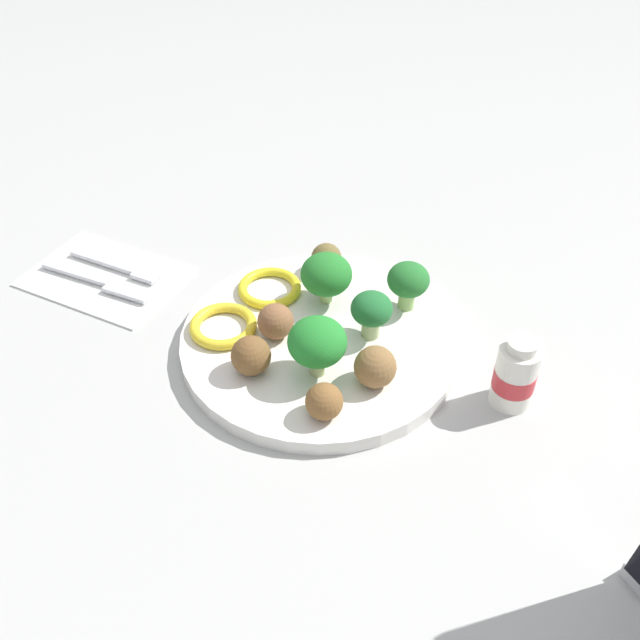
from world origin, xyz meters
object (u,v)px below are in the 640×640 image
object	(u,v)px
plate	(320,341)
meatball_back_right	(251,356)
meatball_front_left	(276,321)
knife	(99,283)
broccoli_floret_center	(326,275)
broccoli_floret_front_left	(372,311)
meatball_front_right	(375,367)
pepper_ring_mid_left	(223,326)
broccoli_floret_far_rim	(317,342)
napkin	(105,276)
fork	(120,266)
pepper_ring_back_left	(270,288)
meatball_center	(326,258)
broccoli_floret_back_right	(408,281)
meatball_mid_left	(324,401)
yogurt_bottle	(515,376)

from	to	relation	value
plate	meatball_back_right	xyz separation A→B (m)	(-0.04, -0.07, 0.03)
meatball_front_left	knife	distance (m)	0.23
broccoli_floret_center	meatball_front_left	bearing A→B (deg)	-109.61
broccoli_floret_front_left	meatball_front_right	bearing A→B (deg)	-66.96
pepper_ring_mid_left	broccoli_floret_center	bearing A→B (deg)	47.19
broccoli_floret_far_rim	knife	xyz separation A→B (m)	(-0.28, 0.04, -0.05)
meatball_front_left	napkin	bearing A→B (deg)	172.73
meatball_front_right	fork	xyz separation A→B (m)	(-0.33, 0.07, -0.03)
plate	napkin	size ratio (longest dim) A/B	1.65
meatball_back_right	meatball_front_left	xyz separation A→B (m)	(-0.00, 0.05, -0.00)
pepper_ring_back_left	plate	bearing A→B (deg)	-29.73
broccoli_floret_center	napkin	xyz separation A→B (m)	(-0.25, -0.04, -0.05)
pepper_ring_mid_left	fork	bearing A→B (deg)	160.31
pepper_ring_mid_left	fork	size ratio (longest dim) A/B	0.57
plate	napkin	bearing A→B (deg)	177.37
meatball_center	broccoli_floret_far_rim	bearing A→B (deg)	-70.64
meatball_front_right	fork	distance (m)	0.34
napkin	plate	bearing A→B (deg)	-2.63
meatball_back_right	pepper_ring_mid_left	xyz separation A→B (m)	(-0.05, 0.04, -0.01)
broccoli_floret_far_rim	fork	distance (m)	0.29
broccoli_floret_center	knife	bearing A→B (deg)	-166.57
broccoli_floret_back_right	broccoli_floret_far_rim	world-z (taller)	broccoli_floret_far_rim
meatball_mid_left	napkin	size ratio (longest dim) A/B	0.20
plate	meatball_center	size ratio (longest dim) A/B	8.23
broccoli_floret_front_left	napkin	world-z (taller)	broccoli_floret_front_left
napkin	meatball_center	bearing A→B (deg)	20.87
pepper_ring_mid_left	pepper_ring_back_left	world-z (taller)	same
meatball_back_right	meatball_mid_left	size ratio (longest dim) A/B	1.13
meatball_front_right	broccoli_floret_center	bearing A→B (deg)	132.72
meatball_back_right	fork	xyz separation A→B (m)	(-0.22, 0.10, -0.03)
broccoli_floret_center	fork	size ratio (longest dim) A/B	0.46
broccoli_floret_center	meatball_front_left	world-z (taller)	broccoli_floret_center
broccoli_floret_far_rim	fork	world-z (taller)	broccoli_floret_far_rim
meatball_mid_left	napkin	world-z (taller)	meatball_mid_left
broccoli_floret_center	meatball_back_right	world-z (taller)	broccoli_floret_center
broccoli_floret_front_left	yogurt_bottle	bearing A→B (deg)	-8.40
broccoli_floret_back_right	meatball_center	bearing A→B (deg)	165.59
meatball_front_right	meatball_front_left	xyz separation A→B (m)	(-0.11, 0.02, -0.00)
plate	broccoli_floret_center	distance (m)	0.07
plate	broccoli_floret_back_right	world-z (taller)	broccoli_floret_back_right
broccoli_floret_front_left	broccoli_floret_center	bearing A→B (deg)	151.11
napkin	meatball_front_right	bearing A→B (deg)	-8.90
broccoli_floret_front_left	meatball_front_left	xyz separation A→B (m)	(-0.09, -0.04, -0.01)
pepper_ring_back_left	yogurt_bottle	world-z (taller)	yogurt_bottle
meatball_center	meatball_front_right	bearing A→B (deg)	-53.14
meatball_center	pepper_ring_back_left	distance (m)	0.07
broccoli_floret_front_left	napkin	bearing A→B (deg)	-178.70
broccoli_floret_back_right	broccoli_floret_far_rim	xyz separation A→B (m)	(-0.05, -0.13, 0.00)
meatball_center	broccoli_floret_front_left	bearing A→B (deg)	-45.32
meatball_back_right	yogurt_bottle	distance (m)	0.24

